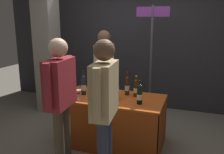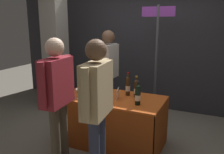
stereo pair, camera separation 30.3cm
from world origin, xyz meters
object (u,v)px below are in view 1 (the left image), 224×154
at_px(tasting_table, 112,111).
at_px(wine_glass_mid, 104,85).
at_px(wine_glass_near_taster, 98,83).
at_px(taster_foreground_right, 60,92).
at_px(featured_wine_bottle, 69,86).
at_px(wine_glass_near_vendor, 79,92).
at_px(booth_signpost, 151,51).
at_px(display_bottle_0, 104,93).
at_px(vendor_presenter, 104,68).
at_px(concrete_pillar, 46,30).

distance_m(tasting_table, wine_glass_mid, 0.46).
bearing_deg(wine_glass_near_taster, taster_foreground_right, -91.75).
distance_m(tasting_table, featured_wine_bottle, 0.73).
height_order(wine_glass_near_vendor, taster_foreground_right, taster_foreground_right).
relative_size(featured_wine_bottle, taster_foreground_right, 0.21).
relative_size(featured_wine_bottle, wine_glass_near_vendor, 2.48).
height_order(taster_foreground_right, booth_signpost, booth_signpost).
height_order(wine_glass_near_taster, booth_signpost, booth_signpost).
bearing_deg(wine_glass_near_vendor, display_bottle_0, -3.92).
bearing_deg(featured_wine_bottle, booth_signpost, 52.75).
bearing_deg(display_bottle_0, vendor_presenter, 111.48).
height_order(concrete_pillar, tasting_table, concrete_pillar).
distance_m(wine_glass_near_vendor, wine_glass_near_taster, 0.54).
height_order(concrete_pillar, vendor_presenter, concrete_pillar).
height_order(featured_wine_bottle, display_bottle_0, featured_wine_bottle).
relative_size(featured_wine_bottle, wine_glass_near_taster, 2.39).
distance_m(tasting_table, display_bottle_0, 0.45).
xyz_separation_m(tasting_table, featured_wine_bottle, (-0.60, -0.16, 0.37)).
bearing_deg(featured_wine_bottle, concrete_pillar, 135.30).
xyz_separation_m(wine_glass_mid, vendor_presenter, (-0.17, 0.46, 0.17)).
relative_size(tasting_table, wine_glass_near_taster, 10.31).
xyz_separation_m(tasting_table, display_bottle_0, (-0.01, -0.28, 0.35)).
relative_size(wine_glass_mid, vendor_presenter, 0.08).
distance_m(wine_glass_mid, wine_glass_near_taster, 0.12).
relative_size(concrete_pillar, taster_foreground_right, 2.02).
bearing_deg(booth_signpost, display_bottle_0, -104.66).
height_order(tasting_table, booth_signpost, booth_signpost).
xyz_separation_m(featured_wine_bottle, wine_glass_near_vendor, (0.20, -0.09, -0.05)).
distance_m(wine_glass_near_taster, booth_signpost, 1.15).
bearing_deg(tasting_table, booth_signpost, 72.23).
bearing_deg(concrete_pillar, wine_glass_near_taster, -24.54).
bearing_deg(concrete_pillar, vendor_presenter, -8.56).
bearing_deg(featured_wine_bottle, wine_glass_near_taster, 59.97).
bearing_deg(vendor_presenter, concrete_pillar, -96.97).
bearing_deg(wine_glass_mid, display_bottle_0, -67.66).
bearing_deg(vendor_presenter, wine_glass_mid, 22.05).
xyz_separation_m(featured_wine_bottle, booth_signpost, (0.95, 1.25, 0.41)).
bearing_deg(display_bottle_0, wine_glass_near_vendor, 176.08).
bearing_deg(taster_foreground_right, vendor_presenter, -4.25).
height_order(featured_wine_bottle, wine_glass_near_vendor, featured_wine_bottle).
bearing_deg(vendor_presenter, featured_wine_bottle, -11.87).
bearing_deg(display_bottle_0, booth_signpost, 75.34).
height_order(tasting_table, wine_glass_near_vendor, wine_glass_near_vendor).
bearing_deg(booth_signpost, taster_foreground_right, -111.29).
relative_size(wine_glass_near_vendor, wine_glass_near_taster, 0.96).
height_order(featured_wine_bottle, wine_glass_mid, featured_wine_bottle).
distance_m(featured_wine_bottle, vendor_presenter, 0.90).
relative_size(featured_wine_bottle, wine_glass_mid, 2.53).
distance_m(wine_glass_near_vendor, vendor_presenter, 0.97).
xyz_separation_m(wine_glass_mid, wine_glass_near_taster, (-0.12, 0.04, 0.01)).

